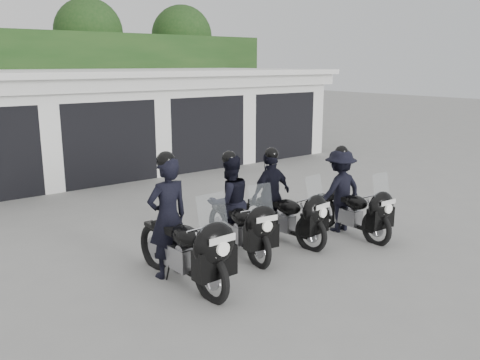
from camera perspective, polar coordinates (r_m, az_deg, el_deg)
ground at (r=9.47m, az=-0.35°, el=-6.55°), size 80.00×80.00×0.00m
garage_block at (r=16.18m, az=-18.10°, el=6.17°), size 16.40×6.80×2.96m
background_vegetation at (r=20.83m, az=-22.08°, el=10.98°), size 20.00×3.90×5.80m
police_bike_a at (r=7.44m, az=-6.79°, el=-5.76°), size 0.72×2.28×1.98m
police_bike_b at (r=8.64m, az=-0.63°, el=-3.27°), size 0.90×2.04×1.78m
police_bike_c at (r=9.24m, az=4.26°, el=-2.29°), size 1.01×2.00×1.74m
police_bike_d at (r=9.79m, az=11.76°, el=-1.70°), size 1.05×1.97×1.71m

